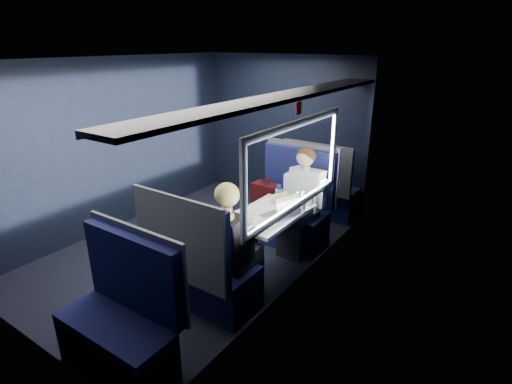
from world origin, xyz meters
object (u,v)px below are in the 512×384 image
Objects in this scene: seat_bay_near at (289,209)px; seat_bay_far at (201,270)px; seat_row_front at (321,190)px; man at (302,196)px; woman at (231,241)px; table at (266,219)px; seat_row_back at (122,322)px; laptop at (283,211)px; bottle_small at (303,202)px; cup at (310,201)px.

seat_bay_near is 1.75m from seat_bay_far.
man is at bearing -77.17° from seat_row_front.
seat_bay_far is 0.43m from woman.
woman is (0.07, -0.71, 0.06)m from table.
seat_row_front is at bearing 95.80° from table.
seat_row_back is 2.97× the size of laptop.
seat_row_back is at bearing -90.00° from seat_bay_far.
woman reaches higher than seat_bay_far.
bottle_small is (0.48, 2.06, 0.43)m from seat_row_back.
man reaches higher than seat_bay_near.
laptop is (0.39, 1.79, 0.40)m from seat_row_back.
man is 13.27× the size of cup.
woman reaches higher than cup.
cup reaches higher than table.
laptop is at bearing 78.52° from woman.
cup is (0.48, 2.24, 0.38)m from seat_row_back.
woman is 1.17m from cup.
woman is (0.25, -2.50, 0.32)m from seat_row_front.
seat_bay_near is 0.95× the size of man.
man is at bearing 80.97° from seat_bay_far.
bottle_small is at bearing 76.91° from seat_row_back.
laptop is (0.21, -0.01, 0.15)m from table.
woman is (0.25, 0.17, 0.31)m from seat_bay_far.
woman is 13.27× the size of cup.
seat_bay_far reaches higher than seat_row_front.
seat_row_back is (0.02, -2.67, -0.02)m from seat_bay_near.
table is 0.26m from laptop.
woman is at bearing -101.33° from cup.
seat_row_back is (0.00, -3.59, 0.00)m from seat_row_front.
table is 0.44m from bottle_small.
seat_bay_near is 1.04m from laptop.
seat_row_front is at bearing 90.00° from seat_row_back.
seat_bay_far is 1.03m from laptop.
seat_bay_near is 3.22× the size of laptop.
seat_bay_far is at bearing -110.05° from cup.
bottle_small reaches higher than table.
seat_bay_near is 12.65× the size of cup.
man is (0.25, -1.10, 0.31)m from seat_row_front.
seat_row_front is 0.88× the size of man.
seat_bay_near reaches higher than seat_row_back.
seat_row_front is (-0.18, 1.80, -0.25)m from table.
seat_row_front is 2.97× the size of laptop.
table is at bearing 84.20° from seat_row_back.
laptop is at bearing 65.70° from seat_bay_far.
woman is at bearing -84.30° from seat_row_front.
man is at bearing 84.48° from table.
seat_row_front is at bearing 95.70° from woman.
woman is 6.01× the size of bottle_small.
seat_bay_near reaches higher than cup.
seat_bay_near is at bearing 99.71° from woman.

